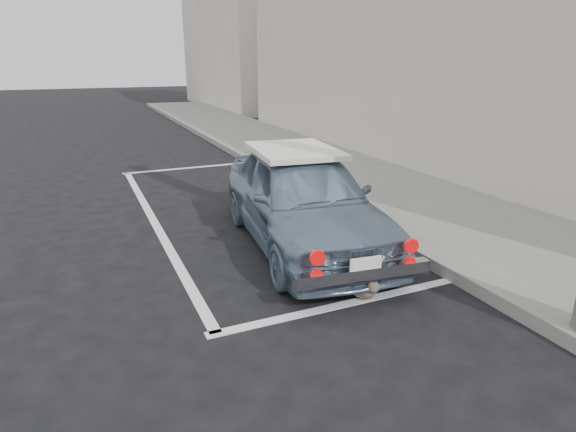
# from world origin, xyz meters

# --- Properties ---
(ground) EXTENTS (80.00, 80.00, 0.00)m
(ground) POSITION_xyz_m (0.00, 0.00, 0.00)
(ground) COLOR black
(ground) RESTS_ON ground
(sidewalk) EXTENTS (2.80, 40.00, 0.15)m
(sidewalk) POSITION_xyz_m (3.20, 2.00, 0.07)
(sidewalk) COLOR slate
(sidewalk) RESTS_ON ground
(shop_building) EXTENTS (3.50, 18.00, 7.00)m
(shop_building) POSITION_xyz_m (6.33, 4.00, 3.49)
(shop_building) COLOR beige
(shop_building) RESTS_ON ground
(building_far) EXTENTS (3.50, 10.00, 8.00)m
(building_far) POSITION_xyz_m (6.35, 20.00, 4.00)
(building_far) COLOR beige
(building_far) RESTS_ON ground
(pline_rear) EXTENTS (3.00, 0.12, 0.01)m
(pline_rear) POSITION_xyz_m (0.50, -0.50, 0.00)
(pline_rear) COLOR silver
(pline_rear) RESTS_ON ground
(pline_front) EXTENTS (3.00, 0.12, 0.01)m
(pline_front) POSITION_xyz_m (0.50, 6.50, 0.00)
(pline_front) COLOR silver
(pline_front) RESTS_ON ground
(pline_side) EXTENTS (0.12, 7.00, 0.01)m
(pline_side) POSITION_xyz_m (-0.90, 3.00, 0.00)
(pline_side) COLOR silver
(pline_side) RESTS_ON ground
(retro_coupe) EXTENTS (1.93, 3.91, 1.28)m
(retro_coupe) POSITION_xyz_m (0.79, 1.20, 0.65)
(retro_coupe) COLOR slate
(retro_coupe) RESTS_ON ground
(cat) EXTENTS (0.29, 0.51, 0.27)m
(cat) POSITION_xyz_m (0.70, -0.44, 0.12)
(cat) COLOR brown
(cat) RESTS_ON ground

